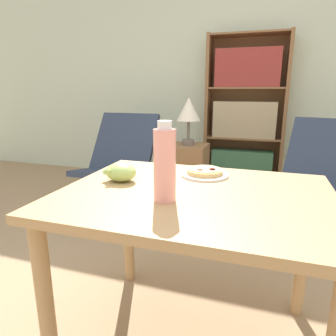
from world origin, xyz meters
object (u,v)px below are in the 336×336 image
(grape_bunch, at_px, (120,172))
(side_table, at_px, (188,178))
(drink_bottle, at_px, (165,164))
(bookshelf, at_px, (245,118))
(table_lamp, at_px, (189,111))
(pizza_on_plate, at_px, (205,173))
(lounge_chair_near, at_px, (118,178))
(lounge_chair_far, at_px, (321,198))

(grape_bunch, relative_size, side_table, 0.24)
(drink_bottle, distance_m, bookshelf, 2.56)
(side_table, xyz_separation_m, table_lamp, (0.00, 0.00, 0.61))
(pizza_on_plate, height_order, lounge_chair_near, lounge_chair_near)
(grape_bunch, bearing_deg, pizza_on_plate, 30.76)
(pizza_on_plate, height_order, side_table, pizza_on_plate)
(drink_bottle, relative_size, side_table, 0.46)
(grape_bunch, distance_m, lounge_chair_far, 1.77)
(grape_bunch, height_order, lounge_chair_far, lounge_chair_far)
(grape_bunch, xyz_separation_m, side_table, (-0.06, 1.47, -0.45))
(pizza_on_plate, xyz_separation_m, lounge_chair_near, (-1.06, 1.15, -0.45))
(drink_bottle, bearing_deg, pizza_on_plate, 78.41)
(pizza_on_plate, height_order, grape_bunch, grape_bunch)
(lounge_chair_far, height_order, side_table, lounge_chair_far)
(bookshelf, bearing_deg, lounge_chair_far, -56.62)
(drink_bottle, relative_size, lounge_chair_far, 0.32)
(pizza_on_plate, xyz_separation_m, lounge_chair_far, (0.71, 1.15, -0.45))
(lounge_chair_near, bearing_deg, lounge_chair_far, -0.78)
(pizza_on_plate, height_order, drink_bottle, drink_bottle)
(pizza_on_plate, bearing_deg, lounge_chair_far, 58.15)
(pizza_on_plate, relative_size, lounge_chair_far, 0.25)
(bookshelf, height_order, table_lamp, bookshelf)
(pizza_on_plate, height_order, lounge_chair_far, lounge_chair_far)
(pizza_on_plate, bearing_deg, bookshelf, 89.38)
(pizza_on_plate, relative_size, lounge_chair_near, 0.25)
(grape_bunch, relative_size, lounge_chair_far, 0.17)
(pizza_on_plate, relative_size, side_table, 0.35)
(lounge_chair_near, bearing_deg, bookshelf, 43.20)
(drink_bottle, bearing_deg, side_table, 101.21)
(drink_bottle, height_order, lounge_chair_near, drink_bottle)
(grape_bunch, height_order, lounge_chair_near, lounge_chair_near)
(grape_bunch, distance_m, side_table, 1.54)
(drink_bottle, height_order, lounge_chair_far, drink_bottle)
(pizza_on_plate, distance_m, lounge_chair_far, 1.42)
(lounge_chair_near, bearing_deg, grape_bunch, -62.38)
(grape_bunch, relative_size, lounge_chair_near, 0.17)
(bookshelf, relative_size, table_lamp, 4.04)
(side_table, bearing_deg, bookshelf, 65.30)
(drink_bottle, xyz_separation_m, bookshelf, (0.10, 2.56, -0.05))
(side_table, bearing_deg, lounge_chair_near, -169.80)
(lounge_chair_near, relative_size, bookshelf, 0.52)
(grape_bunch, xyz_separation_m, table_lamp, (-0.06, 1.47, 0.16))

